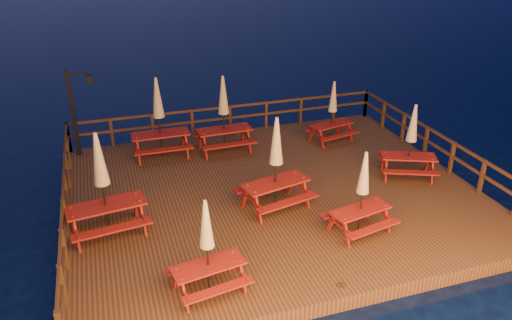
% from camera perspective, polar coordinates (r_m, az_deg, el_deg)
% --- Properties ---
extents(ground, '(500.00, 500.00, 0.00)m').
position_cam_1_polar(ground, '(15.39, 1.85, -4.77)').
color(ground, black).
rests_on(ground, ground).
extents(deck, '(12.00, 10.00, 0.40)m').
position_cam_1_polar(deck, '(15.29, 1.86, -4.13)').
color(deck, '#3F2614').
rests_on(deck, ground).
extents(deck_piles, '(11.44, 9.44, 1.40)m').
position_cam_1_polar(deck_piles, '(15.54, 1.84, -5.73)').
color(deck_piles, '#351911').
rests_on(deck_piles, ground).
extents(railing, '(11.80, 9.75, 1.10)m').
position_cam_1_polar(railing, '(16.36, -0.18, 1.75)').
color(railing, '#351911').
rests_on(railing, deck).
extents(lamp_post, '(0.85, 0.18, 3.00)m').
position_cam_1_polar(lamp_post, '(17.93, -19.79, 5.92)').
color(lamp_post, black).
rests_on(lamp_post, deck).
extents(picnic_table_0, '(1.85, 1.63, 2.31)m').
position_cam_1_polar(picnic_table_0, '(12.93, 12.06, -3.57)').
color(picnic_table_0, maroon).
rests_on(picnic_table_0, deck).
extents(picnic_table_1, '(2.11, 1.95, 2.43)m').
position_cam_1_polar(picnic_table_1, '(16.18, 17.29, 2.18)').
color(picnic_table_1, maroon).
rests_on(picnic_table_1, deck).
extents(picnic_table_2, '(1.97, 1.62, 2.80)m').
position_cam_1_polar(picnic_table_2, '(17.16, -11.04, 4.92)').
color(picnic_table_2, maroon).
rests_on(picnic_table_2, deck).
extents(picnic_table_3, '(1.80, 1.57, 2.29)m').
position_cam_1_polar(picnic_table_3, '(10.75, -5.60, -9.70)').
color(picnic_table_3, maroon).
rests_on(picnic_table_3, deck).
extents(picnic_table_4, '(1.95, 1.62, 2.73)m').
position_cam_1_polar(picnic_table_4, '(17.30, -3.72, 5.40)').
color(picnic_table_4, maroon).
rests_on(picnic_table_4, deck).
extents(picnic_table_5, '(1.85, 1.63, 2.28)m').
position_cam_1_polar(picnic_table_5, '(18.36, 8.73, 5.59)').
color(picnic_table_5, maroon).
rests_on(picnic_table_5, deck).
extents(picnic_table_6, '(2.20, 1.90, 2.84)m').
position_cam_1_polar(picnic_table_6, '(13.04, -17.16, -2.54)').
color(picnic_table_6, maroon).
rests_on(picnic_table_6, deck).
extents(picnic_table_7, '(2.22, 1.97, 2.74)m').
position_cam_1_polar(picnic_table_7, '(13.65, 2.30, -0.28)').
color(picnic_table_7, maroon).
rests_on(picnic_table_7, deck).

